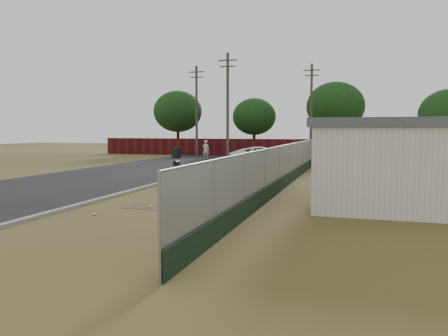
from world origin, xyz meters
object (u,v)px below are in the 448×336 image
(fire_hydrant, at_px, (217,215))
(pedestrian, at_px, (206,150))
(trash_bin, at_px, (176,153))
(mailbox, at_px, (177,166))
(pickup_truck, at_px, (263,156))

(fire_hydrant, bearing_deg, pedestrian, 110.05)
(fire_hydrant, distance_m, trash_bin, 30.15)
(trash_bin, bearing_deg, mailbox, -66.70)
(trash_bin, bearing_deg, pickup_truck, -31.23)
(fire_hydrant, relative_size, mailbox, 0.70)
(fire_hydrant, height_order, pedestrian, pedestrian)
(pedestrian, xyz_separation_m, trash_bin, (-3.31, 0.91, -0.36))
(mailbox, height_order, pedestrian, pedestrian)
(pickup_truck, xyz_separation_m, trash_bin, (-9.70, 5.88, -0.19))
(fire_hydrant, bearing_deg, pickup_truck, 98.57)
(mailbox, bearing_deg, pickup_truck, 82.13)
(mailbox, xyz_separation_m, pedestrian, (-4.65, 17.56, -0.05))
(mailbox, bearing_deg, fire_hydrant, -60.52)
(pickup_truck, height_order, pedestrian, pedestrian)
(fire_hydrant, xyz_separation_m, mailbox, (-4.96, 8.77, 0.55))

